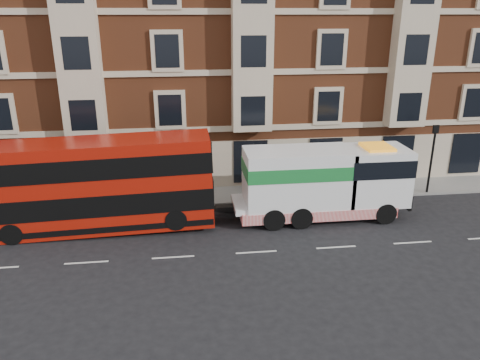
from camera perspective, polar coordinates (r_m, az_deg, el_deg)
name	(u,v)px	position (r m, az deg, el deg)	size (l,w,h in m)	color
ground	(256,252)	(22.94, 2.00, -8.79)	(120.00, 120.00, 0.00)	black
sidewalk	(238,194)	(29.64, -0.28, -1.75)	(90.00, 3.00, 0.15)	slate
victorian_terrace	(232,25)	(35.08, -1.01, 18.34)	(45.00, 12.00, 20.40)	brown
lamp_post_west	(137,165)	(27.49, -12.48, 1.77)	(0.35, 0.15, 4.35)	black
lamp_post_east	(432,154)	(31.34, 22.39, 2.95)	(0.35, 0.15, 4.35)	black
double_decker_bus	(96,184)	(25.34, -17.20, -0.45)	(12.04, 2.76, 4.87)	#A71509
tow_truck	(321,182)	(26.16, 9.84, -0.24)	(9.64, 2.85, 4.02)	white
pedestrian	(7,198)	(29.62, -26.55, -2.03)	(0.63, 0.41, 1.73)	#211C39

